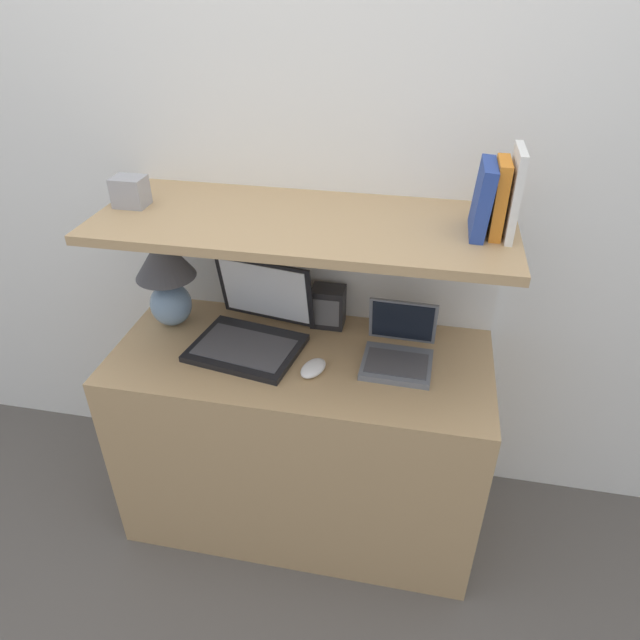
{
  "coord_description": "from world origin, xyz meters",
  "views": [
    {
      "loc": [
        0.35,
        -1.17,
        1.83
      ],
      "look_at": [
        0.06,
        0.27,
        0.88
      ],
      "focal_mm": 32.0,
      "sensor_mm": 36.0,
      "label": 1
    }
  ],
  "objects_px": {
    "laptop_small": "(399,351)",
    "book_orange": "(499,198)",
    "book_blue": "(483,199)",
    "computer_mouse": "(313,368)",
    "laptop_large": "(252,329)",
    "table_lamp": "(166,273)",
    "router_box": "(328,307)",
    "shelf_gadget": "(130,192)",
    "book_white": "(514,193)"
  },
  "relations": [
    {
      "from": "book_orange",
      "to": "book_blue",
      "type": "height_order",
      "value": "book_orange"
    },
    {
      "from": "book_blue",
      "to": "laptop_small",
      "type": "bearing_deg",
      "value": -170.15
    },
    {
      "from": "table_lamp",
      "to": "router_box",
      "type": "xyz_separation_m",
      "value": [
        0.53,
        0.1,
        -0.13
      ]
    },
    {
      "from": "table_lamp",
      "to": "book_white",
      "type": "bearing_deg",
      "value": -2.15
    },
    {
      "from": "laptop_large",
      "to": "laptop_small",
      "type": "distance_m",
      "value": 0.48
    },
    {
      "from": "laptop_small",
      "to": "computer_mouse",
      "type": "height_order",
      "value": "laptop_small"
    },
    {
      "from": "router_box",
      "to": "book_blue",
      "type": "height_order",
      "value": "book_blue"
    },
    {
      "from": "laptop_small",
      "to": "book_orange",
      "type": "relative_size",
      "value": 1.15
    },
    {
      "from": "table_lamp",
      "to": "book_white",
      "type": "xyz_separation_m",
      "value": [
        1.05,
        -0.04,
        0.36
      ]
    },
    {
      "from": "book_orange",
      "to": "shelf_gadget",
      "type": "height_order",
      "value": "book_orange"
    },
    {
      "from": "book_orange",
      "to": "book_blue",
      "type": "xyz_separation_m",
      "value": [
        -0.04,
        0.0,
        -0.01
      ]
    },
    {
      "from": "table_lamp",
      "to": "router_box",
      "type": "relative_size",
      "value": 2.35
    },
    {
      "from": "router_box",
      "to": "book_orange",
      "type": "distance_m",
      "value": 0.69
    },
    {
      "from": "laptop_large",
      "to": "router_box",
      "type": "distance_m",
      "value": 0.28
    },
    {
      "from": "book_white",
      "to": "table_lamp",
      "type": "bearing_deg",
      "value": 177.85
    },
    {
      "from": "computer_mouse",
      "to": "shelf_gadget",
      "type": "height_order",
      "value": "shelf_gadget"
    },
    {
      "from": "computer_mouse",
      "to": "book_orange",
      "type": "xyz_separation_m",
      "value": [
        0.48,
        0.14,
        0.53
      ]
    },
    {
      "from": "table_lamp",
      "to": "book_blue",
      "type": "height_order",
      "value": "book_blue"
    },
    {
      "from": "laptop_large",
      "to": "computer_mouse",
      "type": "relative_size",
      "value": 3.2
    },
    {
      "from": "book_white",
      "to": "router_box",
      "type": "bearing_deg",
      "value": 165.24
    },
    {
      "from": "laptop_small",
      "to": "book_blue",
      "type": "distance_m",
      "value": 0.54
    },
    {
      "from": "computer_mouse",
      "to": "router_box",
      "type": "distance_m",
      "value": 0.29
    },
    {
      "from": "book_white",
      "to": "shelf_gadget",
      "type": "relative_size",
      "value": 2.45
    },
    {
      "from": "computer_mouse",
      "to": "book_white",
      "type": "xyz_separation_m",
      "value": [
        0.51,
        0.14,
        0.55
      ]
    },
    {
      "from": "table_lamp",
      "to": "router_box",
      "type": "distance_m",
      "value": 0.56
    },
    {
      "from": "book_white",
      "to": "computer_mouse",
      "type": "bearing_deg",
      "value": -164.32
    },
    {
      "from": "router_box",
      "to": "book_white",
      "type": "height_order",
      "value": "book_white"
    },
    {
      "from": "table_lamp",
      "to": "shelf_gadget",
      "type": "distance_m",
      "value": 0.3
    },
    {
      "from": "laptop_large",
      "to": "router_box",
      "type": "xyz_separation_m",
      "value": [
        0.22,
        0.16,
        0.02
      ]
    },
    {
      "from": "computer_mouse",
      "to": "router_box",
      "type": "xyz_separation_m",
      "value": [
        -0.01,
        0.28,
        0.05
      ]
    },
    {
      "from": "table_lamp",
      "to": "computer_mouse",
      "type": "relative_size",
      "value": 2.75
    },
    {
      "from": "laptop_small",
      "to": "computer_mouse",
      "type": "xyz_separation_m",
      "value": [
        -0.25,
        -0.11,
        -0.02
      ]
    },
    {
      "from": "laptop_large",
      "to": "book_orange",
      "type": "xyz_separation_m",
      "value": [
        0.71,
        0.02,
        0.49
      ]
    },
    {
      "from": "laptop_large",
      "to": "book_blue",
      "type": "height_order",
      "value": "book_blue"
    },
    {
      "from": "laptop_small",
      "to": "computer_mouse",
      "type": "bearing_deg",
      "value": -156.05
    },
    {
      "from": "router_box",
      "to": "laptop_large",
      "type": "bearing_deg",
      "value": -144.55
    },
    {
      "from": "laptop_large",
      "to": "router_box",
      "type": "bearing_deg",
      "value": 35.45
    },
    {
      "from": "laptop_small",
      "to": "router_box",
      "type": "xyz_separation_m",
      "value": [
        -0.26,
        0.17,
        0.03
      ]
    },
    {
      "from": "book_blue",
      "to": "shelf_gadget",
      "type": "relative_size",
      "value": 2.02
    },
    {
      "from": "router_box",
      "to": "book_white",
      "type": "xyz_separation_m",
      "value": [
        0.52,
        -0.14,
        0.49
      ]
    },
    {
      "from": "laptop_small",
      "to": "shelf_gadget",
      "type": "distance_m",
      "value": 0.96
    },
    {
      "from": "laptop_small",
      "to": "shelf_gadget",
      "type": "relative_size",
      "value": 2.42
    },
    {
      "from": "book_orange",
      "to": "laptop_large",
      "type": "bearing_deg",
      "value": -178.1
    },
    {
      "from": "laptop_large",
      "to": "computer_mouse",
      "type": "bearing_deg",
      "value": -27.58
    },
    {
      "from": "laptop_small",
      "to": "book_blue",
      "type": "relative_size",
      "value": 1.2
    },
    {
      "from": "computer_mouse",
      "to": "book_blue",
      "type": "bearing_deg",
      "value": 18.25
    },
    {
      "from": "router_box",
      "to": "book_white",
      "type": "relative_size",
      "value": 0.6
    },
    {
      "from": "laptop_large",
      "to": "computer_mouse",
      "type": "height_order",
      "value": "laptop_large"
    },
    {
      "from": "computer_mouse",
      "to": "book_blue",
      "type": "xyz_separation_m",
      "value": [
        0.44,
        0.14,
        0.52
      ]
    },
    {
      "from": "book_blue",
      "to": "shelf_gadget",
      "type": "height_order",
      "value": "book_blue"
    }
  ]
}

